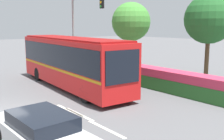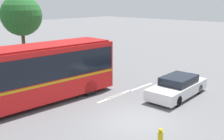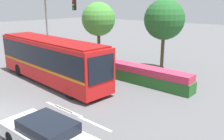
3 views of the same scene
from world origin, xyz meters
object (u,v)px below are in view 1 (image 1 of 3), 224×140
Objects in this scene: city_bus at (70,59)px; street_tree_left at (131,22)px; sedan_foreground at (41,132)px; traffic_light_pole at (81,23)px; street_tree_centre at (209,19)px.

city_bus is 1.93× the size of street_tree_left.
traffic_light_pole reaches higher than sedan_foreground.
city_bus is at bearing -79.08° from street_tree_left.
street_tree_centre is (5.01, 8.58, 2.70)m from city_bus.
city_bus reaches higher than sedan_foreground.
traffic_light_pole is 10.21m from street_tree_centre.
city_bus is 9.46m from sedan_foreground.
sedan_foreground is 0.75× the size of street_tree_centre.
city_bus is 2.47× the size of sedan_foreground.
city_bus is 1.76× the size of traffic_light_pole.
traffic_light_pole is 1.05× the size of street_tree_centre.
sedan_foreground is at bearing -37.92° from traffic_light_pole.
street_tree_left is (-1.31, 6.80, 2.55)m from city_bus.
street_tree_centre reaches higher than street_tree_left.
street_tree_centre is (8.65, 5.41, 0.20)m from traffic_light_pole.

